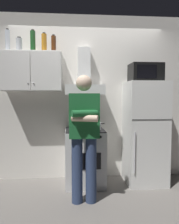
{
  "coord_description": "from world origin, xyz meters",
  "views": [
    {
      "loc": [
        -0.27,
        -3.12,
        1.38
      ],
      "look_at": [
        0.0,
        0.0,
        1.15
      ],
      "focal_mm": 35.32,
      "sensor_mm": 36.0,
      "label": 1
    }
  ],
  "objects_px": {
    "refrigerator": "(145,133)",
    "microwave": "(145,73)",
    "range_hood": "(84,82)",
    "upper_cabinet": "(33,72)",
    "bottle_vodka_clear": "(8,41)",
    "person_standing": "(84,134)",
    "bottle_wine_green": "(33,41)",
    "bottle_canister_steel": "(19,45)",
    "cooking_pot": "(94,126)",
    "bottle_rum_dark": "(54,44)",
    "bottle_liquor_amber": "(44,43)",
    "stove_oven": "(85,157)"
  },
  "relations": [
    {
      "from": "refrigerator",
      "to": "microwave",
      "type": "height_order",
      "value": "microwave"
    },
    {
      "from": "range_hood",
      "to": "refrigerator",
      "type": "relative_size",
      "value": 0.47
    },
    {
      "from": "upper_cabinet",
      "to": "microwave",
      "type": "distance_m",
      "value": 1.75
    },
    {
      "from": "upper_cabinet",
      "to": "bottle_vodka_clear",
      "type": "relative_size",
      "value": 2.65
    },
    {
      "from": "person_standing",
      "to": "bottle_wine_green",
      "type": "xyz_separation_m",
      "value": [
        -0.74,
        0.73,
        1.31
      ]
    },
    {
      "from": "upper_cabinet",
      "to": "microwave",
      "type": "relative_size",
      "value": 1.88
    },
    {
      "from": "refrigerator",
      "to": "bottle_canister_steel",
      "type": "distance_m",
      "value": 2.38
    },
    {
      "from": "cooking_pot",
      "to": "bottle_rum_dark",
      "type": "distance_m",
      "value": 1.42
    },
    {
      "from": "microwave",
      "to": "bottle_rum_dark",
      "type": "xyz_separation_m",
      "value": [
        -1.43,
        0.14,
        0.44
      ]
    },
    {
      "from": "microwave",
      "to": "bottle_wine_green",
      "type": "distance_m",
      "value": 1.8
    },
    {
      "from": "bottle_rum_dark",
      "to": "bottle_vodka_clear",
      "type": "xyz_separation_m",
      "value": [
        -0.68,
        -0.04,
        0.03
      ]
    },
    {
      "from": "upper_cabinet",
      "to": "cooking_pot",
      "type": "relative_size",
      "value": 2.87
    },
    {
      "from": "bottle_liquor_amber",
      "to": "bottle_vodka_clear",
      "type": "bearing_deg",
      "value": 177.57
    },
    {
      "from": "person_standing",
      "to": "refrigerator",
      "type": "bearing_deg",
      "value": 31.23
    },
    {
      "from": "bottle_wine_green",
      "to": "bottle_canister_steel",
      "type": "distance_m",
      "value": 0.22
    },
    {
      "from": "person_standing",
      "to": "range_hood",
      "type": "bearing_deg",
      "value": 86.09
    },
    {
      "from": "person_standing",
      "to": "bottle_wine_green",
      "type": "distance_m",
      "value": 1.67
    },
    {
      "from": "stove_oven",
      "to": "bottle_canister_steel",
      "type": "relative_size",
      "value": 3.87
    },
    {
      "from": "person_standing",
      "to": "bottle_vodka_clear",
      "type": "relative_size",
      "value": 4.84
    },
    {
      "from": "bottle_rum_dark",
      "to": "bottle_canister_steel",
      "type": "xyz_separation_m",
      "value": [
        -0.52,
        -0.02,
        -0.03
      ]
    },
    {
      "from": "stove_oven",
      "to": "bottle_liquor_amber",
      "type": "xyz_separation_m",
      "value": [
        -0.61,
        0.09,
        1.75
      ]
    },
    {
      "from": "bottle_canister_steel",
      "to": "bottle_rum_dark",
      "type": "bearing_deg",
      "value": 2.57
    },
    {
      "from": "bottle_liquor_amber",
      "to": "bottle_vodka_clear",
      "type": "distance_m",
      "value": 0.55
    },
    {
      "from": "refrigerator",
      "to": "microwave",
      "type": "relative_size",
      "value": 3.33
    },
    {
      "from": "cooking_pot",
      "to": "bottle_canister_steel",
      "type": "distance_m",
      "value": 1.69
    },
    {
      "from": "range_hood",
      "to": "cooking_pot",
      "type": "xyz_separation_m",
      "value": [
        0.13,
        -0.25,
        -0.67
      ]
    },
    {
      "from": "bottle_liquor_amber",
      "to": "stove_oven",
      "type": "bearing_deg",
      "value": -8.79
    },
    {
      "from": "bottle_canister_steel",
      "to": "range_hood",
      "type": "bearing_deg",
      "value": -0.7
    },
    {
      "from": "upper_cabinet",
      "to": "bottle_canister_steel",
      "type": "height_order",
      "value": "bottle_canister_steel"
    },
    {
      "from": "bottle_rum_dark",
      "to": "range_hood",
      "type": "bearing_deg",
      "value": -4.26
    },
    {
      "from": "refrigerator",
      "to": "bottle_liquor_amber",
      "type": "bearing_deg",
      "value": 176.55
    },
    {
      "from": "bottle_rum_dark",
      "to": "bottle_vodka_clear",
      "type": "distance_m",
      "value": 0.69
    },
    {
      "from": "stove_oven",
      "to": "bottle_canister_steel",
      "type": "height_order",
      "value": "bottle_canister_steel"
    },
    {
      "from": "person_standing",
      "to": "bottle_wine_green",
      "type": "relative_size",
      "value": 4.9
    },
    {
      "from": "bottle_vodka_clear",
      "to": "person_standing",
      "type": "bearing_deg",
      "value": -33.09
    },
    {
      "from": "person_standing",
      "to": "bottle_vodka_clear",
      "type": "xyz_separation_m",
      "value": [
        -1.11,
        0.72,
        1.31
      ]
    },
    {
      "from": "upper_cabinet",
      "to": "cooking_pot",
      "type": "distance_m",
      "value": 1.27
    },
    {
      "from": "refrigerator",
      "to": "bottle_rum_dark",
      "type": "xyz_separation_m",
      "value": [
        -1.43,
        0.16,
        1.38
      ]
    },
    {
      "from": "bottle_rum_dark",
      "to": "bottle_wine_green",
      "type": "bearing_deg",
      "value": -172.4
    },
    {
      "from": "microwave",
      "to": "person_standing",
      "type": "xyz_separation_m",
      "value": [
        -1.0,
        -0.62,
        -0.84
      ]
    },
    {
      "from": "upper_cabinet",
      "to": "bottle_canister_steel",
      "type": "xyz_separation_m",
      "value": [
        -0.2,
        0.01,
        0.41
      ]
    },
    {
      "from": "upper_cabinet",
      "to": "person_standing",
      "type": "height_order",
      "value": "upper_cabinet"
    },
    {
      "from": "refrigerator",
      "to": "bottle_liquor_amber",
      "type": "distance_m",
      "value": 2.09
    },
    {
      "from": "stove_oven",
      "to": "bottle_wine_green",
      "type": "distance_m",
      "value": 1.95
    },
    {
      "from": "person_standing",
      "to": "bottle_rum_dark",
      "type": "height_order",
      "value": "bottle_rum_dark"
    },
    {
      "from": "bottle_rum_dark",
      "to": "bottle_wine_green",
      "type": "height_order",
      "value": "bottle_wine_green"
    },
    {
      "from": "person_standing",
      "to": "bottle_wine_green",
      "type": "height_order",
      "value": "bottle_wine_green"
    },
    {
      "from": "range_hood",
      "to": "bottle_vodka_clear",
      "type": "xyz_separation_m",
      "value": [
        -1.16,
        -0.01,
        0.62
      ]
    },
    {
      "from": "bottle_liquor_amber",
      "to": "bottle_wine_green",
      "type": "bearing_deg",
      "value": 171.52
    },
    {
      "from": "bottle_wine_green",
      "to": "stove_oven",
      "type": "bearing_deg",
      "value": -8.72
    }
  ]
}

